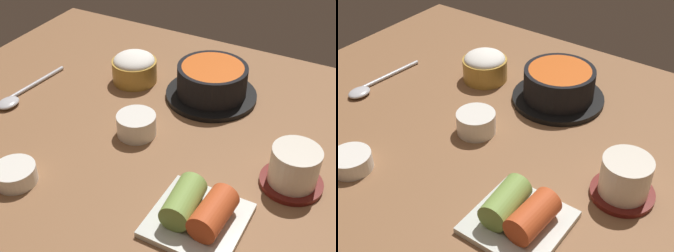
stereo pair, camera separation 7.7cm
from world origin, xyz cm
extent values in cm
cube|color=brown|center=(0.00, 0.00, 1.00)|extent=(100.00, 76.00, 2.00)
cylinder|color=black|center=(2.97, 14.24, 2.51)|extent=(18.02, 18.02, 1.03)
cylinder|color=black|center=(2.97, 14.24, 5.93)|extent=(13.70, 13.70, 5.81)
cylinder|color=#D15619|center=(2.97, 14.24, 8.53)|extent=(12.05, 12.05, 0.60)
cylinder|color=#B78C38|center=(-13.72, 12.48, 4.32)|extent=(9.29, 9.29, 4.65)
ellipsoid|color=white|center=(-13.72, 12.48, 6.65)|extent=(8.55, 8.55, 3.25)
cylinder|color=maroon|center=(24.03, -2.73, 2.40)|extent=(9.77, 9.77, 0.80)
cylinder|color=silver|center=(24.03, -2.73, 5.79)|extent=(7.46, 7.46, 5.98)
cylinder|color=#C6D18C|center=(24.03, -2.73, 8.48)|extent=(6.34, 6.34, 0.40)
cylinder|color=white|center=(-3.73, -3.07, 3.95)|extent=(6.97, 6.97, 3.90)
cylinder|color=#386B2D|center=(-3.73, -3.07, 5.60)|extent=(5.72, 5.72, 0.50)
cube|color=silver|center=(14.65, -16.66, 2.50)|extent=(12.93, 12.93, 1.00)
cylinder|color=#7A9E47|center=(12.38, -16.66, 5.17)|extent=(4.95, 8.08, 4.34)
cylinder|color=#C64C23|center=(16.91, -16.66, 5.17)|extent=(4.73, 7.97, 4.34)
cylinder|color=white|center=(-13.90, -22.39, 3.41)|extent=(6.65, 6.65, 2.82)
cylinder|color=#386B2D|center=(-13.90, -22.39, 4.52)|extent=(5.46, 5.46, 0.50)
cylinder|color=#B7B7BC|center=(-30.92, 0.80, 2.40)|extent=(2.24, 16.35, 0.80)
ellipsoid|color=#B7B7BC|center=(-30.19, -7.35, 2.72)|extent=(3.60, 4.68, 1.26)
camera|label=1|loc=(31.57, -56.78, 51.18)|focal=48.47mm
camera|label=2|loc=(38.14, -52.69, 51.18)|focal=48.47mm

